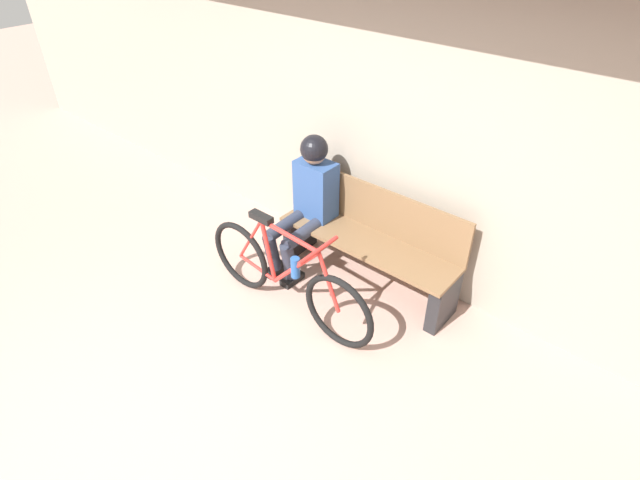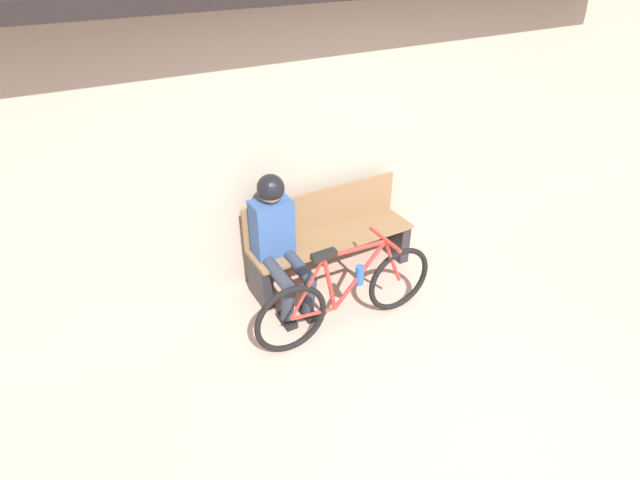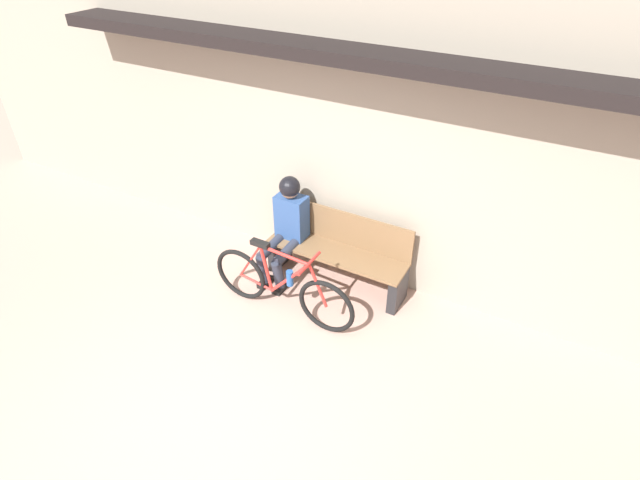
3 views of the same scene
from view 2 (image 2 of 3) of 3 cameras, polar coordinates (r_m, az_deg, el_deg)
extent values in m
plane|color=tan|center=(3.76, 17.77, -20.11)|extent=(24.00, 24.00, 0.00)
cube|color=#9E9384|center=(4.42, -1.36, 15.46)|extent=(12.00, 0.12, 3.20)
cube|color=brown|center=(4.63, 1.42, 0.19)|extent=(1.58, 0.42, 0.03)
cube|color=brown|center=(4.66, 0.23, 3.54)|extent=(1.58, 0.03, 0.40)
cube|color=#232326|center=(4.48, -6.83, -4.68)|extent=(0.10, 0.36, 0.41)
cube|color=#232326|center=(5.11, 8.56, 0.29)|extent=(0.10, 0.36, 0.41)
torus|color=black|center=(3.91, -3.31, -9.02)|extent=(0.62, 0.05, 0.62)
torus|color=black|center=(4.35, 9.02, -4.48)|extent=(0.62, 0.05, 0.62)
cylinder|color=red|center=(3.85, 4.07, -1.07)|extent=(0.56, 0.03, 0.06)
cylinder|color=red|center=(4.03, 4.55, -4.04)|extent=(0.48, 0.03, 0.53)
cylinder|color=red|center=(3.90, 1.10, -5.07)|extent=(0.14, 0.03, 0.54)
cylinder|color=red|center=(3.99, -0.75, -8.41)|extent=(0.40, 0.03, 0.08)
cylinder|color=red|center=(3.80, -1.46, -5.62)|extent=(0.31, 0.02, 0.49)
cylinder|color=red|center=(4.17, 8.25, -2.41)|extent=(0.21, 0.03, 0.46)
cube|color=black|center=(3.70, 0.46, -1.73)|extent=(0.20, 0.07, 0.05)
cylinder|color=red|center=(3.99, 7.45, 0.08)|extent=(0.03, 0.40, 0.03)
cylinder|color=#235199|center=(4.03, 4.55, -4.04)|extent=(0.07, 0.07, 0.17)
cylinder|color=#2D3342|center=(4.19, -5.01, -3.66)|extent=(0.11, 0.46, 0.13)
cylinder|color=#2D3342|center=(4.17, -3.71, -7.21)|extent=(0.11, 0.17, 0.38)
cube|color=black|center=(4.32, -3.79, -9.12)|extent=(0.10, 0.22, 0.06)
cylinder|color=#2D3342|center=(4.26, -2.58, -2.89)|extent=(0.11, 0.46, 0.13)
cylinder|color=#2D3342|center=(4.24, -1.27, -6.37)|extent=(0.11, 0.17, 0.38)
cube|color=black|center=(4.39, -1.43, -8.29)|extent=(0.10, 0.22, 0.06)
cube|color=#2D4C84|center=(4.29, -5.50, 1.44)|extent=(0.34, 0.22, 0.51)
sphere|color=#9E7556|center=(4.10, -5.64, 5.56)|extent=(0.20, 0.20, 0.20)
sphere|color=black|center=(4.09, -5.66, 5.94)|extent=(0.23, 0.23, 0.23)
camera|label=1|loc=(3.90, 56.47, 18.35)|focal=28.00mm
camera|label=3|loc=(4.10, 77.41, 20.34)|focal=28.00mm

